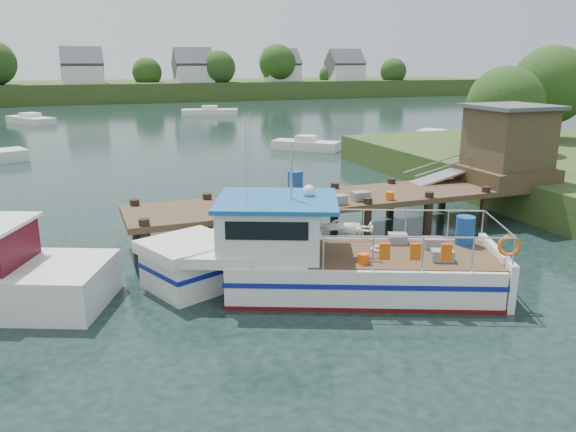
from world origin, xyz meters
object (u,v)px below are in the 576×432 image
object	(u,v)px
moored_d	(30,120)
lobster_boat	(316,260)
moored_b	(306,145)
moored_c	(431,139)
moored_far	(210,112)
dock	(455,165)

from	to	relation	value
moored_d	lobster_boat	bearing A→B (deg)	-78.46
lobster_boat	moored_b	bearing A→B (deg)	90.95
moored_b	moored_c	size ratio (longest dim) A/B	0.63
moored_b	moored_far	bearing A→B (deg)	97.54
dock	moored_c	world-z (taller)	dock
moored_b	moored_d	xyz separation A→B (m)	(-19.43, 26.73, 0.01)
moored_far	moored_c	distance (m)	31.87
moored_d	dock	bearing A→B (deg)	-68.38
moored_far	moored_b	world-z (taller)	moored_far
moored_far	moored_c	size ratio (longest dim) A/B	0.94
moored_c	moored_d	world-z (taller)	moored_c
lobster_boat	dock	bearing A→B (deg)	53.18
moored_far	moored_b	bearing A→B (deg)	-90.94
lobster_boat	moored_b	world-z (taller)	lobster_boat
lobster_boat	moored_d	distance (m)	51.33
dock	lobster_boat	world-z (taller)	lobster_boat
moored_far	moored_b	size ratio (longest dim) A/B	1.49
moored_b	moored_c	world-z (taller)	moored_c
dock	moored_d	bearing A→B (deg)	111.15
moored_b	moored_d	bearing A→B (deg)	133.41
dock	moored_d	distance (m)	49.14
lobster_boat	moored_far	world-z (taller)	lobster_boat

